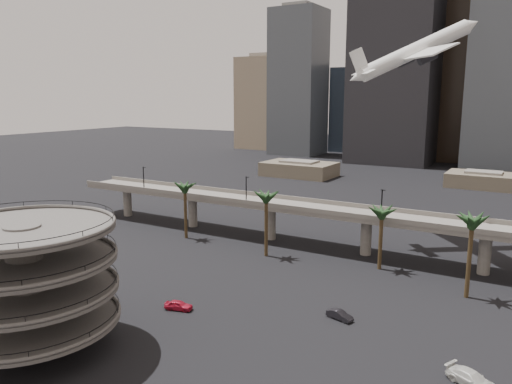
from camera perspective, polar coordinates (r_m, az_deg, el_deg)
The scene contains 10 objects.
ground at distance 65.63m, azimuth -14.16°, elevation -18.31°, with size 700.00×700.00×0.00m, color black.
parking_ramp at distance 68.71m, azimuth -24.77°, elevation -8.67°, with size 22.20×22.20×17.35m.
overpass at distance 106.35m, azimuth 6.92°, elevation -2.40°, with size 130.00×9.30×14.70m.
palm_trees at distance 94.26m, azimuth 11.49°, elevation -1.80°, with size 76.40×18.40×14.00m.
low_buildings at distance 187.66m, azimuth 19.69°, elevation 1.43°, with size 135.00×27.50×6.80m.
skyline at distance 258.64m, azimuth 25.45°, elevation 12.69°, with size 269.00×86.00×121.29m.
airborne_jet at distance 114.18m, azimuth 17.64°, elevation 15.04°, with size 24.46×23.94×15.31m.
car_a at distance 77.84m, azimuth -8.84°, elevation -12.66°, with size 1.72×4.26×1.45m, color red.
car_b at distance 74.97m, azimuth 9.54°, elevation -13.69°, with size 1.40×4.03×1.33m, color black.
car_c at distance 63.75m, azimuth 23.42°, elevation -19.00°, with size 2.32×5.72×1.66m, color silver.
Camera 1 is at (41.36, -39.91, 31.68)m, focal length 35.00 mm.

